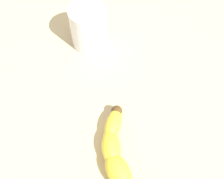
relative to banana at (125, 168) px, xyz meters
The scene contains 3 objects.
wooden_tabletop 23.49cm from the banana, 144.64° to the left, with size 120.00×120.00×3.00cm, color #D3B684.
banana is the anchor object (origin of this frame).
smoothie_glass 31.41cm from the banana, 122.83° to the left, with size 8.12×8.12×9.77cm.
Camera 1 is at (21.30, -27.42, 53.71)cm, focal length 45.27 mm.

